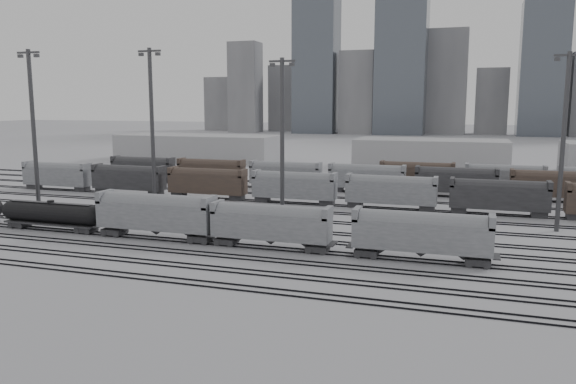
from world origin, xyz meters
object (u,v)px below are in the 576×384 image
(hopper_car_c, at_px, (422,232))
(light_mast_c, at_px, (282,138))
(light_mast_a, at_px, (33,128))
(tank_car_b, at_px, (51,214))
(hopper_car_a, at_px, (156,212))
(hopper_car_b, at_px, (271,222))

(hopper_car_c, xyz_separation_m, light_mast_c, (-20.80, 12.96, 9.25))
(hopper_car_c, distance_m, light_mast_a, 63.30)
(light_mast_c, bearing_deg, light_mast_a, -175.86)
(light_mast_a, bearing_deg, light_mast_c, 4.14)
(tank_car_b, relative_size, hopper_car_a, 1.01)
(hopper_car_a, relative_size, light_mast_a, 0.63)
(hopper_car_c, bearing_deg, tank_car_b, 180.00)
(hopper_car_a, height_order, hopper_car_b, hopper_car_a)
(hopper_car_a, bearing_deg, hopper_car_c, 0.00)
(tank_car_b, xyz_separation_m, hopper_car_b, (32.51, 0.00, 0.94))
(tank_car_b, distance_m, hopper_car_c, 50.41)
(hopper_car_a, height_order, light_mast_c, light_mast_c)
(hopper_car_b, bearing_deg, tank_car_b, 180.00)
(tank_car_b, relative_size, hopper_car_c, 1.07)
(hopper_car_b, relative_size, light_mast_c, 0.62)
(hopper_car_a, height_order, hopper_car_c, hopper_car_a)
(tank_car_b, distance_m, hopper_car_a, 16.67)
(tank_car_b, height_order, light_mast_c, light_mast_c)
(light_mast_a, xyz_separation_m, light_mast_c, (40.83, 2.95, -1.11))
(hopper_car_b, xyz_separation_m, light_mast_a, (-43.75, 10.00, 10.46))
(hopper_car_c, distance_m, light_mast_c, 26.20)
(hopper_car_a, distance_m, hopper_car_b, 15.89)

